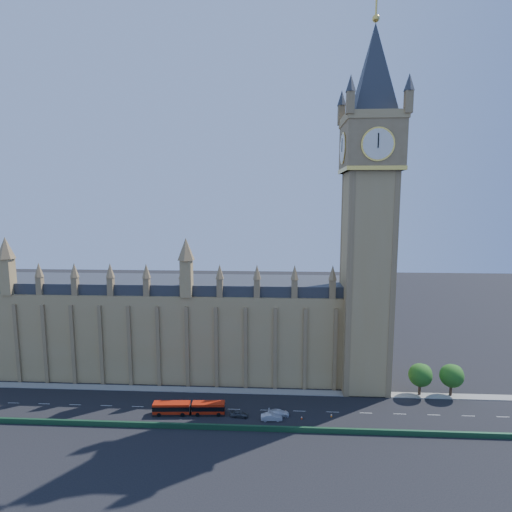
# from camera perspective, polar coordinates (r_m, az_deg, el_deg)

# --- Properties ---
(ground) EXTENTS (400.00, 400.00, 0.00)m
(ground) POSITION_cam_1_polar(r_m,az_deg,el_deg) (105.32, -5.51, -20.90)
(ground) COLOR black
(ground) RESTS_ON ground
(palace_westminster) EXTENTS (120.00, 20.00, 28.00)m
(palace_westminster) POSITION_cam_1_polar(r_m,az_deg,el_deg) (125.52, -15.56, -9.51)
(palace_westminster) COLOR #A2844E
(palace_westminster) RESTS_ON ground
(elizabeth_tower) EXTENTS (20.59, 20.59, 105.00)m
(elizabeth_tower) POSITION_cam_1_polar(r_m,az_deg,el_deg) (108.14, 15.93, 9.62)
(elizabeth_tower) COLOR #A2844E
(elizabeth_tower) RESTS_ON ground
(bridge_parapet) EXTENTS (160.00, 0.60, 1.20)m
(bridge_parapet) POSITION_cam_1_polar(r_m,az_deg,el_deg) (97.30, -6.38, -23.09)
(bridge_parapet) COLOR #1E4C2D
(bridge_parapet) RESTS_ON ground
(kerb_north) EXTENTS (160.00, 3.00, 0.16)m
(kerb_north) POSITION_cam_1_polar(r_m,az_deg,el_deg) (113.64, -4.75, -18.60)
(kerb_north) COLOR gray
(kerb_north) RESTS_ON ground
(tree_east_near) EXTENTS (6.00, 6.00, 8.50)m
(tree_east_near) POSITION_cam_1_polar(r_m,az_deg,el_deg) (117.11, 22.52, -15.36)
(tree_east_near) COLOR #382619
(tree_east_near) RESTS_ON ground
(tree_east_far) EXTENTS (6.00, 6.00, 8.50)m
(tree_east_far) POSITION_cam_1_polar(r_m,az_deg,el_deg) (119.93, 26.25, -15.02)
(tree_east_far) COLOR #382619
(tree_east_far) RESTS_ON ground
(red_bus) EXTENTS (17.23, 3.67, 2.91)m
(red_bus) POSITION_cam_1_polar(r_m,az_deg,el_deg) (103.25, -9.55, -20.63)
(red_bus) COLOR #B6210C
(red_bus) RESTS_ON ground
(car_grey) EXTENTS (4.36, 2.20, 1.42)m
(car_grey) POSITION_cam_1_polar(r_m,az_deg,el_deg) (101.39, -2.42, -21.62)
(car_grey) COLOR #3F4247
(car_grey) RESTS_ON ground
(car_silver) EXTENTS (5.06, 2.07, 1.63)m
(car_silver) POSITION_cam_1_polar(r_m,az_deg,el_deg) (100.00, 2.23, -21.99)
(car_silver) COLOR #B1B3BA
(car_silver) RESTS_ON ground
(car_white) EXTENTS (5.05, 2.14, 1.45)m
(car_white) POSITION_cam_1_polar(r_m,az_deg,el_deg) (101.89, 3.25, -21.45)
(car_white) COLOR silver
(car_white) RESTS_ON ground
(cone_a) EXTENTS (0.53, 0.53, 0.66)m
(cone_a) POSITION_cam_1_polar(r_m,az_deg,el_deg) (102.03, 2.66, -21.67)
(cone_a) COLOR black
(cone_a) RESTS_ON ground
(cone_b) EXTENTS (0.51, 0.51, 0.69)m
(cone_b) POSITION_cam_1_polar(r_m,az_deg,el_deg) (101.17, 6.54, -21.97)
(cone_b) COLOR black
(cone_b) RESTS_ON ground
(cone_c) EXTENTS (0.60, 0.60, 0.74)m
(cone_c) POSITION_cam_1_polar(r_m,az_deg,el_deg) (103.01, 10.72, -21.46)
(cone_c) COLOR black
(cone_c) RESTS_ON ground
(cone_d) EXTENTS (0.57, 0.57, 0.75)m
(cone_d) POSITION_cam_1_polar(r_m,az_deg,el_deg) (103.22, 4.25, -21.28)
(cone_d) COLOR black
(cone_d) RESTS_ON ground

